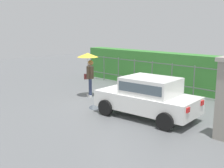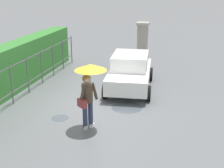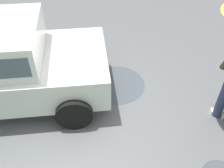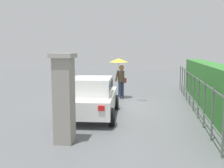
{
  "view_description": "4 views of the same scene",
  "coord_description": "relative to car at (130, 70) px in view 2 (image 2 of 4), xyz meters",
  "views": [
    {
      "loc": [
        8.09,
        -8.72,
        3.27
      ],
      "look_at": [
        -0.02,
        -0.61,
        0.96
      ],
      "focal_mm": 46.06,
      "sensor_mm": 36.0,
      "label": 1
    },
    {
      "loc": [
        -10.31,
        -2.91,
        4.46
      ],
      "look_at": [
        -0.32,
        -0.42,
        0.9
      ],
      "focal_mm": 49.08,
      "sensor_mm": 36.0,
      "label": 2
    },
    {
      "loc": [
        -0.05,
        2.85,
        3.46
      ],
      "look_at": [
        -0.11,
        -0.2,
        0.69
      ],
      "focal_mm": 41.77,
      "sensor_mm": 36.0,
      "label": 3
    },
    {
      "loc": [
        11.4,
        1.67,
        2.52
      ],
      "look_at": [
        -0.44,
        -0.28,
        0.95
      ],
      "focal_mm": 42.39,
      "sensor_mm": 36.0,
      "label": 4
    }
  ],
  "objects": [
    {
      "name": "pedestrian",
      "position": [
        -3.91,
        0.53,
        0.71
      ],
      "size": [
        0.97,
        0.97,
        2.07
      ],
      "rotation": [
        0.0,
        0.0,
        -2.27
      ],
      "color": "#2D3856",
      "rests_on": "ground"
    },
    {
      "name": "ground_plane",
      "position": [
        -1.88,
        0.65,
        -0.8
      ],
      "size": [
        40.0,
        40.0,
        0.0
      ],
      "primitive_type": "plane",
      "color": "slate"
    },
    {
      "name": "fence_section",
      "position": [
        -2.18,
        3.9,
        0.02
      ],
      "size": [
        11.0,
        0.05,
        1.5
      ],
      "color": "#59605B",
      "rests_on": "ground"
    },
    {
      "name": "gate_pillar",
      "position": [
        2.89,
        -0.07,
        0.44
      ],
      "size": [
        0.6,
        0.6,
        2.42
      ],
      "color": "gray",
      "rests_on": "ground"
    },
    {
      "name": "hedge_row",
      "position": [
        -2.18,
        4.75,
        0.15
      ],
      "size": [
        11.95,
        0.9,
        1.9
      ],
      "primitive_type": "cube",
      "color": "#387F33",
      "rests_on": "ground"
    },
    {
      "name": "puddle_far",
      "position": [
        -3.53,
        1.71,
        -0.8
      ],
      "size": [
        0.58,
        0.58,
        0.0
      ],
      "primitive_type": "cylinder",
      "color": "#4C545B",
      "rests_on": "ground"
    },
    {
      "name": "puddle_near",
      "position": [
        -2.09,
        -0.3,
        -0.8
      ],
      "size": [
        1.13,
        1.13,
        0.0
      ],
      "primitive_type": "cylinder",
      "color": "#4C545B",
      "rests_on": "ground"
    },
    {
      "name": "car",
      "position": [
        0.0,
        0.0,
        0.0
      ],
      "size": [
        3.86,
        2.14,
        1.48
      ],
      "rotation": [
        0.0,
        0.0,
        3.23
      ],
      "color": "white",
      "rests_on": "ground"
    }
  ]
}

